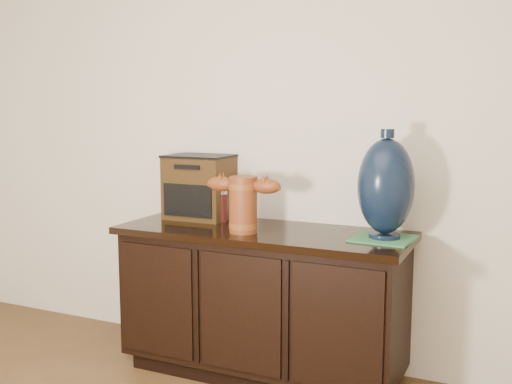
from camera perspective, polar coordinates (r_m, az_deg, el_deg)
The scene contains 6 objects.
sideboard at distance 3.08m, azimuth 0.62°, elevation -10.32°, with size 1.46×0.56×0.75m.
terracotta_vessel at distance 2.88m, azimuth -1.23°, elevation -0.87°, with size 0.38×0.15×0.27m.
tv_radio at distance 3.27m, azimuth -5.36°, elevation 0.51°, with size 0.35×0.29×0.35m.
green_mat at distance 2.82m, azimuth 12.02°, elevation -4.35°, with size 0.27×0.27×0.01m, color #327143.
lamp_base at distance 2.78m, azimuth 12.26°, elevation 0.50°, with size 0.27×0.27×0.50m.
spray_can at distance 3.17m, azimuth -3.25°, elevation -1.31°, with size 0.06×0.06×0.17m.
Camera 1 is at (1.19, -0.44, 1.35)m, focal length 42.00 mm.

